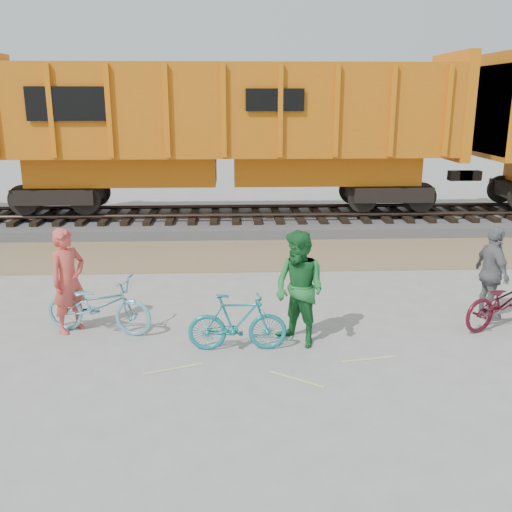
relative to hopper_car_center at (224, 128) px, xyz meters
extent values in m
plane|color=#9E9E99|center=(0.30, -9.00, -3.01)|extent=(120.00, 120.00, 0.00)
cube|color=#867653|center=(0.30, -3.50, -3.00)|extent=(120.00, 3.00, 0.02)
cube|color=slate|center=(0.30, 0.00, -2.86)|extent=(120.00, 4.00, 0.30)
cube|color=black|center=(-6.20, 0.00, -2.65)|extent=(0.22, 2.60, 0.12)
cube|color=black|center=(0.30, 0.00, -2.65)|extent=(0.22, 2.60, 0.12)
cube|color=black|center=(6.80, 0.00, -2.65)|extent=(0.22, 2.60, 0.12)
cylinder|color=#382821|center=(0.30, -0.72, -2.53)|extent=(120.00, 0.12, 0.12)
cylinder|color=#382821|center=(0.30, 0.72, -2.53)|extent=(120.00, 0.12, 0.12)
cube|color=black|center=(0.00, 0.00, -2.07)|extent=(11.20, 2.20, 0.80)
cube|color=#C2640D|center=(0.00, 0.00, -1.22)|extent=(11.76, 1.65, 0.90)
cube|color=#C2640D|center=(0.00, 0.00, 0.53)|extent=(14.00, 3.00, 2.60)
cube|color=#D2690D|center=(6.85, 0.00, 0.63)|extent=(0.30, 3.06, 3.10)
cube|color=black|center=(-4.20, -1.58, 0.73)|extent=(2.20, 0.04, 0.90)
cube|color=#D2690D|center=(8.15, 0.00, 0.63)|extent=(0.30, 3.06, 3.10)
imported|color=#6DB4CB|center=(-2.09, -8.35, -2.51)|extent=(2.01, 1.09, 1.00)
imported|color=teal|center=(0.27, -9.16, -2.53)|extent=(1.58, 0.46, 0.94)
imported|color=#4F0E1A|center=(4.97, -8.38, -2.53)|extent=(1.93, 1.32, 0.96)
imported|color=#D5483E|center=(-2.59, -8.25, -2.10)|extent=(0.75, 0.79, 1.82)
imported|color=#1E6D2F|center=(1.27, -8.96, -2.06)|extent=(1.15, 1.16, 1.89)
imported|color=slate|center=(4.87, -7.98, -2.15)|extent=(0.51, 1.04, 1.72)
camera|label=1|loc=(0.21, -17.58, 0.91)|focal=40.00mm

